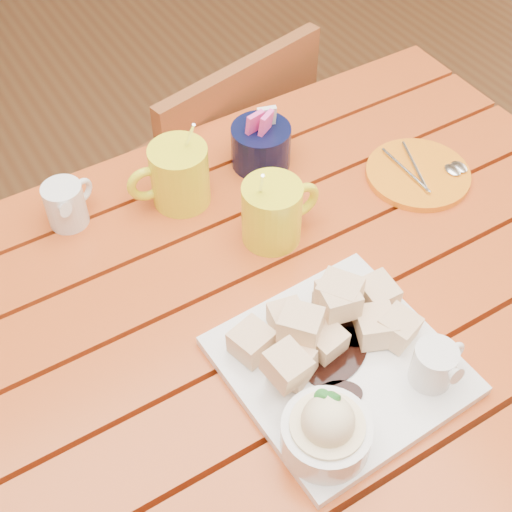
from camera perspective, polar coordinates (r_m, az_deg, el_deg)
table at (r=1.07m, az=0.69°, el=-7.48°), size 1.20×0.79×0.75m
dessert_plate at (r=0.90m, az=6.57°, el=-8.90°), size 0.28×0.28×0.11m
coffee_mug_left at (r=1.10m, az=-6.27°, el=6.48°), size 0.13×0.09×0.15m
coffee_mug_right at (r=1.04m, az=1.41°, el=3.60°), size 0.13×0.09×0.15m
cream_pitcher at (r=1.10m, az=-14.92°, el=4.07°), size 0.09×0.08×0.07m
sugar_caddy at (r=1.17m, az=0.40°, el=8.89°), size 0.10×0.10×0.11m
orange_saucer at (r=1.19m, az=12.90°, el=6.44°), size 0.17×0.17×0.02m
chair_far at (r=1.59m, az=-3.51°, el=5.61°), size 0.46×0.46×0.81m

